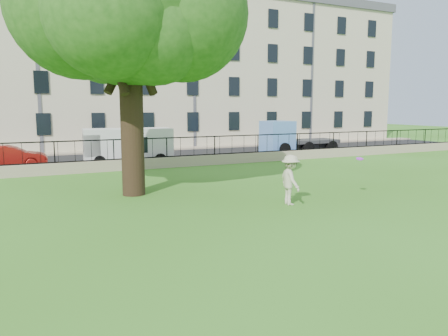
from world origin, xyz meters
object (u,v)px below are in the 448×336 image
frisbee (360,159)px  blue_truck (299,137)px  white_van (128,146)px  red_sedan (10,157)px  man (290,180)px

frisbee → blue_truck: 16.35m
blue_truck → frisbee: bearing=-117.3°
frisbee → blue_truck: bearing=62.6°
white_van → frisbee: bearing=-61.4°
blue_truck → red_sedan: bearing=-179.9°
man → blue_truck: (10.58, 14.40, 0.32)m
white_van → blue_truck: bearing=10.3°
frisbee → man: bearing=177.7°
red_sedan → blue_truck: (19.61, 0.00, 0.56)m
red_sedan → white_van: size_ratio=0.77×
frisbee → red_sedan: bearing=129.8°
white_van → blue_truck: blue_truck is taller
man → red_sedan: 17.00m
man → blue_truck: blue_truck is taller
red_sedan → white_van: (6.46, -1.00, 0.43)m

